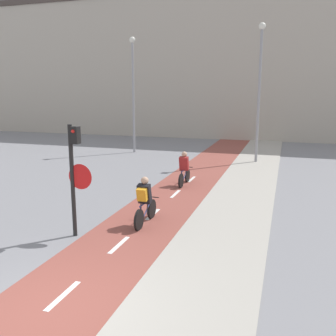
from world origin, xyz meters
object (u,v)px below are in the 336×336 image
at_px(traffic_light_pole, 75,168).
at_px(street_lamp_far, 133,84).
at_px(cyclist_near, 145,202).
at_px(cyclist_far, 184,170).
at_px(street_lamp_sidewalk, 260,80).

xyz_separation_m(traffic_light_pole, street_lamp_far, (-4.00, 13.48, 2.41)).
distance_m(traffic_light_pole, street_lamp_far, 14.26).
bearing_deg(street_lamp_far, traffic_light_pole, -73.49).
height_order(street_lamp_far, cyclist_near, street_lamp_far).
height_order(street_lamp_far, cyclist_far, street_lamp_far).
bearing_deg(cyclist_far, street_lamp_far, 125.86).
bearing_deg(cyclist_near, cyclist_far, 91.66).
relative_size(traffic_light_pole, street_lamp_far, 0.43).
xyz_separation_m(traffic_light_pole, cyclist_near, (1.41, 1.34, -1.16)).
xyz_separation_m(traffic_light_pole, cyclist_far, (1.27, 6.20, -1.21)).
xyz_separation_m(street_lamp_far, cyclist_near, (5.40, -12.13, -3.57)).
relative_size(traffic_light_pole, cyclist_near, 1.82).
height_order(street_lamp_sidewalk, cyclist_near, street_lamp_sidewalk).
bearing_deg(cyclist_far, street_lamp_sidewalk, 68.31).
bearing_deg(cyclist_far, cyclist_near, -88.34).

